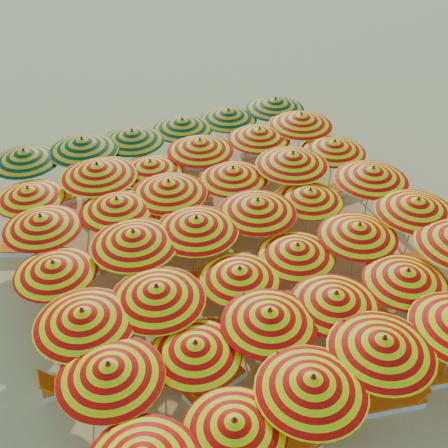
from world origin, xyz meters
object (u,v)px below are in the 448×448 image
(umbrella_35, at_px, (301,120))
(beachgoer_a, at_px, (266,214))
(umbrella_8, at_px, (270,316))
(umbrella_25, at_px, (117,204))
(umbrella_16, at_px, (359,230))
(lounger_15, at_px, (189,235))
(umbrella_33, at_px, (200,145))
(umbrella_23, at_px, (372,174))
(umbrella_38, at_px, (132,136))
(umbrella_26, at_px, (169,187))
(umbrella_31, at_px, (98,170))
(umbrella_37, at_px, (83,144))
(umbrella_6, at_px, (109,370))
(umbrella_17, at_px, (417,205))
(umbrella_29, at_px, (334,146))
(lounger_10, at_px, (420,259))
(umbrella_39, at_px, (182,124))
(lounger_16, at_px, (221,230))
(umbrella_19, at_px, (134,238))
(lounger_17, at_px, (271,212))
(umbrella_30, at_px, (29,193))
(lounger_7, at_px, (148,361))
(lounger_22, at_px, (267,175))
(lounger_13, at_px, (378,223))
(umbrella_13, at_px, (157,293))
(lounger_20, at_px, (170,211))
(umbrella_3, at_px, (383,344))
(umbrella_2, at_px, (312,383))
(umbrella_10, at_px, (407,276))
(lounger_12, at_px, (182,280))
(lounger_2, at_px, (418,380))
(lounger_19, at_px, (27,248))
(lounger_4, at_px, (376,333))
(umbrella_12, at_px, (83,317))
(umbrella_27, at_px, (233,173))
(lounger_1, at_px, (392,400))
(lounger_14, at_px, (74,270))
(lounger_25, at_px, (195,164))
(umbrella_36, at_px, (25,156))
(lounger_6, at_px, (74,382))
(beachgoer_b, at_px, (230,213))
(umbrella_21, at_px, (257,206))
(lounger_23, at_px, (54,202))
(lounger_9, at_px, (278,309))
(umbrella_32, at_px, (151,166))
(lounger_21, at_px, (191,198))
(umbrella_41, at_px, (275,104))
(umbrella_9, at_px, (336,299))
(umbrella_14, at_px, (240,274))
(lounger_3, at_px, (213,385))
(umbrella_34, at_px, (259,134))
(lounger_11, at_px, (155,286))
(umbrella_7, at_px, (196,348))

(umbrella_35, xyz_separation_m, beachgoer_a, (-3.06, -2.83, -1.64))
(umbrella_8, distance_m, umbrella_25, 6.40)
(umbrella_8, bearing_deg, umbrella_16, 24.65)
(lounger_15, bearing_deg, umbrella_33, 40.55)
(umbrella_23, distance_m, umbrella_38, 8.77)
(umbrella_26, height_order, umbrella_31, umbrella_31)
(umbrella_33, relative_size, umbrella_37, 1.09)
(umbrella_6, height_order, umbrella_17, umbrella_17)
(umbrella_26, distance_m, umbrella_29, 6.40)
(lounger_10, bearing_deg, umbrella_39, -50.01)
(umbrella_35, distance_m, lounger_16, 5.55)
(umbrella_19, height_order, lounger_17, umbrella_19)
(umbrella_30, bearing_deg, lounger_7, -76.35)
(umbrella_33, distance_m, umbrella_37, 4.20)
(lounger_22, bearing_deg, umbrella_6, 23.71)
(umbrella_26, height_order, lounger_13, umbrella_26)
(umbrella_13, height_order, lounger_17, umbrella_13)
(lounger_20, bearing_deg, lounger_15, 84.23)
(umbrella_3, xyz_separation_m, umbrella_31, (-3.85, 10.04, 0.03))
(umbrella_2, xyz_separation_m, lounger_7, (-2.54, 3.82, -2.20))
(umbrella_10, bearing_deg, lounger_12, 136.77)
(umbrella_23, bearing_deg, umbrella_35, 91.36)
(lounger_2, relative_size, lounger_19, 1.00)
(lounger_4, bearing_deg, umbrella_12, -39.57)
(umbrella_27, relative_size, lounger_1, 1.40)
(umbrella_2, xyz_separation_m, umbrella_30, (-4.11, 10.29, -0.24))
(lounger_1, distance_m, lounger_14, 10.33)
(umbrella_3, relative_size, lounger_25, 1.48)
(umbrella_36, relative_size, lounger_6, 1.62)
(beachgoer_b, bearing_deg, beachgoer_a, 67.62)
(umbrella_8, height_order, umbrella_21, umbrella_21)
(lounger_23, bearing_deg, lounger_9, -71.46)
(umbrella_32, distance_m, lounger_16, 3.29)
(lounger_21, bearing_deg, umbrella_21, -71.12)
(umbrella_6, xyz_separation_m, umbrella_39, (5.92, 10.11, -0.13))
(umbrella_41, relative_size, lounger_17, 1.63)
(umbrella_25, bearing_deg, lounger_7, -99.82)
(lounger_16, distance_m, beachgoer_b, 0.68)
(umbrella_25, relative_size, beachgoer_a, 1.88)
(umbrella_9, distance_m, umbrella_14, 2.63)
(umbrella_29, bearing_deg, umbrella_36, 158.12)
(umbrella_3, distance_m, lounger_21, 10.39)
(umbrella_8, distance_m, lounger_3, 2.57)
(umbrella_34, relative_size, lounger_11, 1.65)
(lounger_2, bearing_deg, beachgoer_b, -66.39)
(umbrella_33, bearing_deg, umbrella_19, -133.31)
(umbrella_16, bearing_deg, umbrella_26, 134.14)
(umbrella_25, relative_size, umbrella_39, 1.01)
(lounger_2, bearing_deg, umbrella_16, -85.62)
(umbrella_2, bearing_deg, umbrella_7, 129.27)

